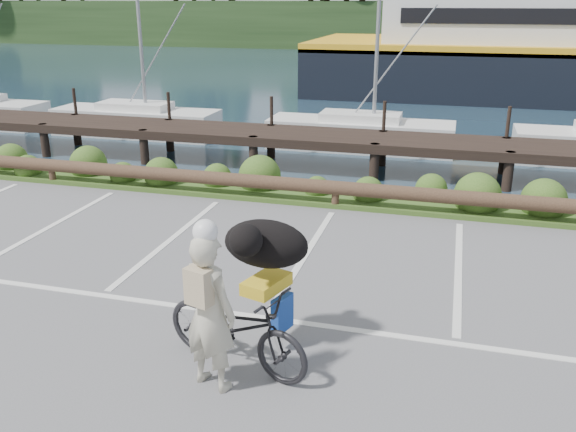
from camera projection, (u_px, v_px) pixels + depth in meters
The scene contains 7 objects.
ground at pixel (274, 305), 8.94m from camera, with size 72.00×72.00×0.00m, color #58585A.
harbor_backdrop at pixel (447, 33), 80.10m from camera, with size 170.00×160.00×30.00m.
vegetation_strip at pixel (341, 196), 13.73m from camera, with size 34.00×1.60×0.10m, color #3D5B21.
log_rail at pixel (335, 208), 13.11m from camera, with size 32.00×0.30×0.60m, color #443021, non-canonical shape.
bicycle at pixel (236, 326), 7.31m from camera, with size 0.71×2.03×1.07m, color black.
cyclist at pixel (209, 312), 6.79m from camera, with size 0.69×0.45×1.89m, color #B9B49D.
dog at pixel (266, 244), 7.54m from camera, with size 1.08×0.53×0.62m, color black.
Camera 1 is at (2.31, -7.64, 4.24)m, focal length 38.00 mm.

